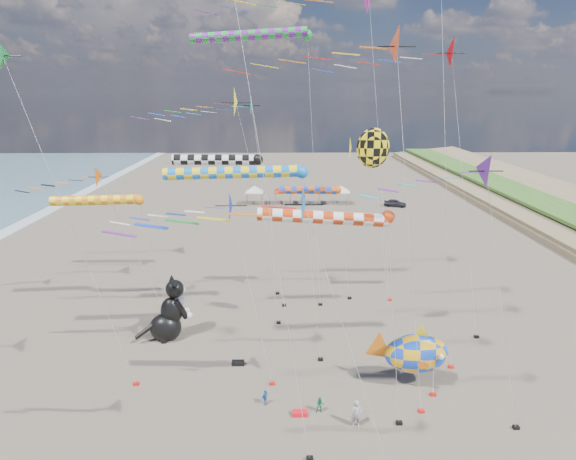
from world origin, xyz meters
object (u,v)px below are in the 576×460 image
(person_adult, at_px, (357,414))
(child_blue, at_px, (265,397))
(child_green, at_px, (320,405))
(fish_inflatable, at_px, (416,353))
(parked_car, at_px, (395,203))
(cat_inflatable, at_px, (168,309))

(person_adult, bearing_deg, child_blue, 159.57)
(person_adult, xyz_separation_m, child_green, (-2.02, 1.24, -0.33))
(child_green, bearing_deg, fish_inflatable, 21.63)
(parked_car, bearing_deg, cat_inflatable, 164.79)
(cat_inflatable, distance_m, child_blue, 11.49)
(child_green, xyz_separation_m, parked_car, (17.33, 51.53, 0.10))
(fish_inflatable, height_order, child_green, fish_inflatable)
(person_adult, relative_size, child_green, 1.61)
(person_adult, distance_m, parked_car, 54.95)
(cat_inflatable, height_order, child_blue, cat_inflatable)
(fish_inflatable, distance_m, child_blue, 10.12)
(cat_inflatable, height_order, parked_car, cat_inflatable)
(person_adult, height_order, child_green, person_adult)
(person_adult, distance_m, child_green, 2.39)
(child_green, distance_m, child_blue, 3.47)
(child_green, height_order, child_blue, child_green)
(fish_inflatable, bearing_deg, person_adult, -140.02)
(cat_inflatable, relative_size, child_green, 4.80)
(child_green, bearing_deg, cat_inflatable, 142.24)
(person_adult, xyz_separation_m, parked_car, (15.31, 52.77, -0.22))
(child_green, relative_size, parked_car, 0.29)
(cat_inflatable, distance_m, child_green, 14.50)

